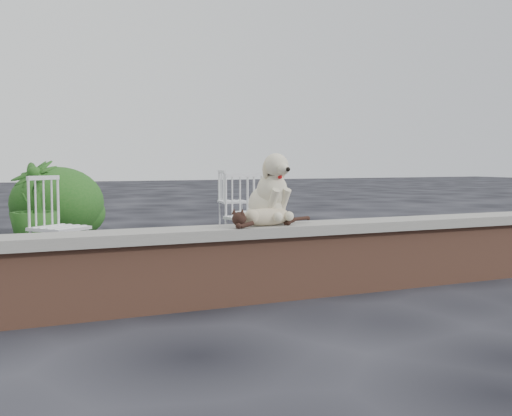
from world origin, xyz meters
name	(u,v)px	position (x,y,z in m)	size (l,w,h in m)	color
ground	(374,288)	(0.00, 0.00, 0.00)	(60.00, 60.00, 0.00)	black
brick_wall	(375,259)	(0.00, 0.00, 0.25)	(6.00, 0.30, 0.50)	brown
capstone	(375,225)	(0.00, 0.00, 0.54)	(6.20, 0.40, 0.08)	slate
dog	(267,188)	(-0.96, 0.10, 0.86)	(0.37, 0.49, 0.57)	beige
cat	(266,216)	(-1.04, -0.05, 0.66)	(0.92, 0.22, 0.16)	tan
chair_a	(59,226)	(-2.37, 1.68, 0.47)	(0.56, 0.56, 0.94)	white
chair_e	(234,201)	(0.57, 4.55, 0.47)	(0.56, 0.56, 0.94)	white
chair_c	(254,212)	(-0.01, 2.47, 0.47)	(0.56, 0.56, 0.94)	white
chair_b	(248,216)	(-0.33, 1.91, 0.47)	(0.56, 0.56, 0.94)	white
potted_plant_b	(34,204)	(-2.40, 3.95, 0.54)	(0.61, 0.61, 1.09)	#1D5117
shrubbery	(23,210)	(-2.49, 4.66, 0.42)	(3.16, 2.52, 1.05)	#1D5117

